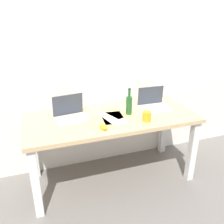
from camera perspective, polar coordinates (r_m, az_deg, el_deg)
name	(u,v)px	position (r m, az deg, el deg)	size (l,w,h in m)	color
ground_plane	(112,177)	(2.73, 0.00, -15.25)	(8.00, 8.00, 0.00)	slate
back_wall	(99,52)	(2.57, -3.08, 14.28)	(5.20, 0.08, 2.60)	silver
desk	(112,126)	(2.39, 0.00, -3.32)	(1.69, 0.71, 0.73)	tan
laptop_left	(70,114)	(2.32, -10.00, -0.37)	(0.33, 0.25, 0.23)	silver
laptop_right	(153,104)	(2.59, 9.87, 1.99)	(0.30, 0.23, 0.21)	silver
beer_bottle	(129,105)	(2.37, 4.10, 1.74)	(0.06, 0.06, 0.27)	#1E5123
computer_mouse	(103,127)	(2.10, -2.06, -3.66)	(0.06, 0.10, 0.03)	gold
coffee_mug	(147,116)	(2.26, 8.38, -1.05)	(0.08, 0.08, 0.10)	gold
paper_yellow_folder	(98,123)	(2.21, -3.39, -2.75)	(0.21, 0.30, 0.00)	#F4E06B
paper_sheet_near_back	(117,112)	(2.44, 1.22, -0.05)	(0.21, 0.30, 0.00)	#F4E06B
paper_sheet_center	(113,118)	(2.32, 0.33, -1.36)	(0.21, 0.30, 0.00)	white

